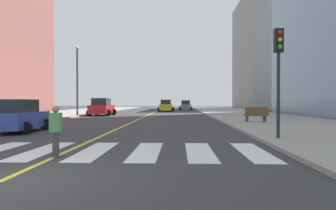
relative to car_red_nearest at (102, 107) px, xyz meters
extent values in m
cube|color=gray|center=(17.67, -9.56, -0.91)|extent=(10.00, 120.00, 0.15)
cube|color=gray|center=(-6.73, -9.56, -0.91)|extent=(10.00, 120.00, 0.15)
cube|color=silver|center=(4.57, -25.56, -0.97)|extent=(0.90, 4.00, 0.01)
cube|color=silver|center=(6.37, -25.56, -0.97)|extent=(0.90, 4.00, 0.01)
cube|color=silver|center=(8.17, -25.56, -0.97)|extent=(0.90, 4.00, 0.01)
cube|color=silver|center=(9.97, -25.56, -0.97)|extent=(0.90, 4.00, 0.01)
cube|color=silver|center=(11.77, -25.56, -0.97)|extent=(0.90, 4.00, 0.01)
cube|color=yellow|center=(5.47, 10.44, -0.98)|extent=(0.16, 80.00, 0.01)
cube|color=gray|center=(33.42, 37.51, 12.36)|extent=(18.00, 24.00, 26.68)
cube|color=red|center=(0.00, 0.07, -0.21)|extent=(2.14, 4.70, 1.01)
cube|color=#1E2328|center=(0.00, -0.21, 0.69)|extent=(1.80, 2.35, 0.85)
cylinder|color=black|center=(1.09, 1.52, -0.60)|extent=(0.76, 0.25, 0.76)
cylinder|color=black|center=(-1.08, 1.53, -0.60)|extent=(0.76, 0.25, 0.76)
cylinder|color=black|center=(1.08, -1.39, -0.60)|extent=(0.76, 0.25, 0.76)
cylinder|color=black|center=(-1.09, -1.38, -0.60)|extent=(0.76, 0.25, 0.76)
cube|color=#2D479E|center=(0.39, -19.35, -0.31)|extent=(2.01, 4.14, 0.87)
cube|color=#1E2328|center=(0.40, -19.59, 0.47)|extent=(1.63, 2.10, 0.74)
cylinder|color=black|center=(1.27, -18.05, -0.65)|extent=(0.67, 0.24, 0.66)
cylinder|color=black|center=(-0.60, -18.13, -0.65)|extent=(0.67, 0.24, 0.66)
cylinder|color=black|center=(1.38, -20.57, -0.65)|extent=(0.67, 0.24, 0.66)
cube|color=gold|center=(7.10, 15.05, -0.24)|extent=(2.05, 4.51, 0.96)
cube|color=#1E2328|center=(7.10, 15.32, 0.62)|extent=(1.72, 2.25, 0.81)
cylinder|color=black|center=(6.07, 13.66, -0.62)|extent=(0.73, 0.24, 0.73)
cylinder|color=black|center=(8.15, 13.66, -0.62)|extent=(0.73, 0.24, 0.73)
cylinder|color=black|center=(6.06, 16.45, -0.62)|extent=(0.73, 0.24, 0.73)
cylinder|color=black|center=(8.14, 16.45, -0.62)|extent=(0.73, 0.24, 0.73)
cube|color=slate|center=(10.67, 23.67, -0.27)|extent=(2.04, 4.36, 0.93)
cube|color=#1E2328|center=(10.67, 23.92, 0.56)|extent=(1.69, 2.19, 0.78)
cylinder|color=black|center=(9.64, 22.35, -0.63)|extent=(0.70, 0.24, 0.70)
cylinder|color=black|center=(11.64, 22.31, -0.63)|extent=(0.70, 0.24, 0.70)
cylinder|color=black|center=(9.70, 25.03, -0.63)|extent=(0.70, 0.24, 0.70)
cylinder|color=black|center=(11.69, 24.98, -0.63)|extent=(0.70, 0.24, 0.70)
cylinder|color=black|center=(13.49, -22.87, 0.98)|extent=(0.14, 0.14, 3.63)
cube|color=black|center=(13.49, -22.87, 3.30)|extent=(0.36, 0.28, 1.00)
sphere|color=red|center=(13.49, -23.05, 3.60)|extent=(0.18, 0.18, 0.18)
sphere|color=orange|center=(13.49, -23.05, 3.30)|extent=(0.18, 0.18, 0.18)
sphere|color=green|center=(13.49, -23.05, 3.00)|extent=(0.18, 0.18, 0.18)
cube|color=brown|center=(15.15, -12.67, -0.35)|extent=(1.83, 0.65, 0.08)
cube|color=brown|center=(15.17, -12.91, -0.01)|extent=(1.80, 0.15, 0.60)
cube|color=#2D2D33|center=(14.48, -12.70, -0.61)|extent=(0.12, 0.48, 0.44)
cube|color=#2D2D33|center=(15.83, -12.63, -0.61)|extent=(0.12, 0.48, 0.44)
cylinder|color=#38383D|center=(5.47, -26.66, -0.59)|extent=(0.18, 0.18, 0.78)
cylinder|color=#38383D|center=(5.56, -26.80, -0.59)|extent=(0.18, 0.18, 0.78)
cylinder|color=#47844C|center=(5.51, -26.73, 0.09)|extent=(0.39, 0.39, 0.58)
sphere|color=#936B4C|center=(5.51, -26.73, 0.48)|extent=(0.21, 0.21, 0.21)
cylinder|color=#38383D|center=(-2.24, -2.15, 2.93)|extent=(0.20, 0.20, 7.52)
sphere|color=silver|center=(-2.24, -2.15, 6.84)|extent=(0.44, 0.44, 0.44)
camera|label=1|loc=(9.26, -35.70, 0.72)|focal=31.98mm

